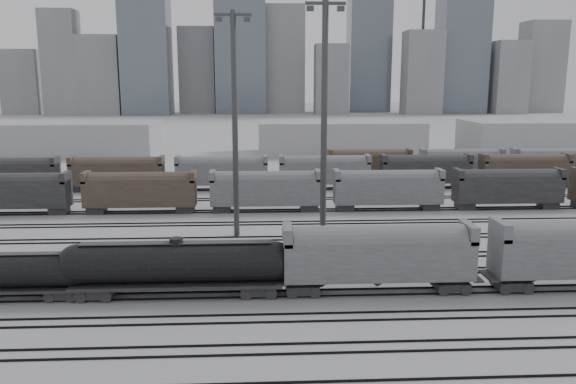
{
  "coord_description": "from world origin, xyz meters",
  "views": [
    {
      "loc": [
        -9.7,
        -43.63,
        17.54
      ],
      "look_at": [
        -6.24,
        25.29,
        4.0
      ],
      "focal_mm": 35.0,
      "sensor_mm": 36.0,
      "label": 1
    }
  ],
  "objects": [
    {
      "name": "ground",
      "position": [
        0.0,
        0.0,
        0.0
      ],
      "size": [
        900.0,
        900.0,
        0.0
      ],
      "primitive_type": "plane",
      "color": "silver",
      "rests_on": "ground"
    },
    {
      "name": "tracks",
      "position": [
        0.0,
        17.5,
        0.08
      ],
      "size": [
        220.0,
        71.5,
        0.16
      ],
      "color": "black",
      "rests_on": "ground"
    },
    {
      "name": "tank_car_b",
      "position": [
        -16.63,
        1.0,
        2.78
      ],
      "size": [
        19.41,
        3.24,
        4.8
      ],
      "color": "black",
      "rests_on": "ground"
    },
    {
      "name": "hopper_car_a",
      "position": [
        0.11,
        1.0,
        3.53
      ],
      "size": [
        15.98,
        3.17,
        5.71
      ],
      "color": "black",
      "rests_on": "ground"
    },
    {
      "name": "light_mast_b",
      "position": [
        -12.48,
        19.66,
        13.37
      ],
      "size": [
        4.03,
        0.65,
        25.2
      ],
      "color": "#38383B",
      "rests_on": "ground"
    },
    {
      "name": "light_mast_c",
      "position": [
        -2.94,
        15.28,
        13.73
      ],
      "size": [
        4.14,
        0.66,
        25.88
      ],
      "color": "#38383B",
      "rests_on": "ground"
    },
    {
      "name": "bg_string_near",
      "position": [
        8.0,
        32.0,
        2.8
      ],
      "size": [
        151.0,
        3.0,
        5.6
      ],
      "color": "slate",
      "rests_on": "ground"
    },
    {
      "name": "bg_string_mid",
      "position": [
        18.0,
        48.0,
        2.8
      ],
      "size": [
        151.0,
        3.0,
        5.6
      ],
      "color": "black",
      "rests_on": "ground"
    },
    {
      "name": "bg_string_far",
      "position": [
        35.5,
        56.0,
        2.8
      ],
      "size": [
        66.0,
        3.0,
        5.6
      ],
      "color": "brown",
      "rests_on": "ground"
    },
    {
      "name": "warehouse_left",
      "position": [
        -60.0,
        95.0,
        4.0
      ],
      "size": [
        50.0,
        18.0,
        8.0
      ],
      "primitive_type": "cube",
      "color": "#ADADAF",
      "rests_on": "ground"
    },
    {
      "name": "warehouse_mid",
      "position": [
        10.0,
        95.0,
        4.0
      ],
      "size": [
        40.0,
        18.0,
        8.0
      ],
      "primitive_type": "cube",
      "color": "#ADADAF",
      "rests_on": "ground"
    },
    {
      "name": "warehouse_right",
      "position": [
        60.0,
        95.0,
        4.0
      ],
      "size": [
        35.0,
        18.0,
        8.0
      ],
      "primitive_type": "cube",
      "color": "#ADADAF",
      "rests_on": "ground"
    },
    {
      "name": "skyline",
      "position": [
        10.84,
        280.0,
        34.73
      ],
      "size": [
        316.0,
        22.4,
        95.0
      ],
      "color": "gray",
      "rests_on": "ground"
    },
    {
      "name": "crane_left",
      "position": [
        -28.74,
        305.0,
        57.39
      ],
      "size": [
        42.0,
        1.8,
        100.0
      ],
      "color": "#38383B",
      "rests_on": "ground"
    },
    {
      "name": "crane_right",
      "position": [
        91.26,
        305.0,
        57.39
      ],
      "size": [
        42.0,
        1.8,
        100.0
      ],
      "color": "#38383B",
      "rests_on": "ground"
    }
  ]
}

